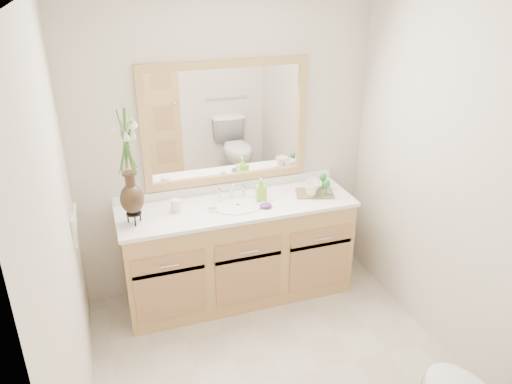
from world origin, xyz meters
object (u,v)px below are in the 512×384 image
object	(u,v)px
flower_vase	(127,151)
soap_bottle	(261,190)
tumbler	(176,206)
tray	(315,193)

from	to	relation	value
flower_vase	soap_bottle	xyz separation A→B (m)	(0.99, 0.08, -0.47)
tumbler	flower_vase	bearing A→B (deg)	-164.05
tumbler	soap_bottle	xyz separation A→B (m)	(0.67, -0.01, 0.03)
soap_bottle	tray	bearing A→B (deg)	4.76
tumbler	soap_bottle	distance (m)	0.67
tumbler	tray	world-z (taller)	tumbler
flower_vase	tumbler	world-z (taller)	flower_vase
soap_bottle	tray	xyz separation A→B (m)	(0.45, -0.04, -0.07)
flower_vase	tumbler	distance (m)	0.60
tumbler	tray	bearing A→B (deg)	-2.59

